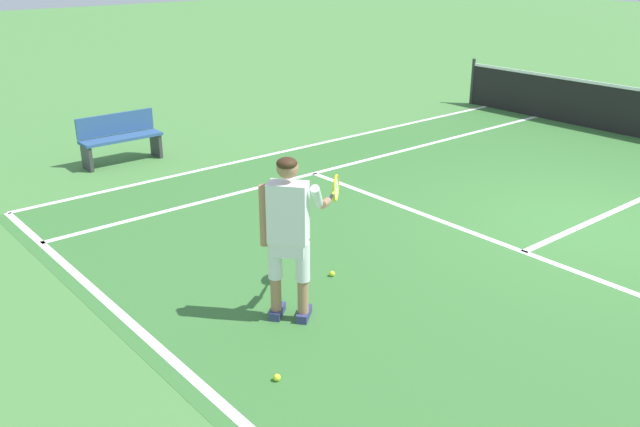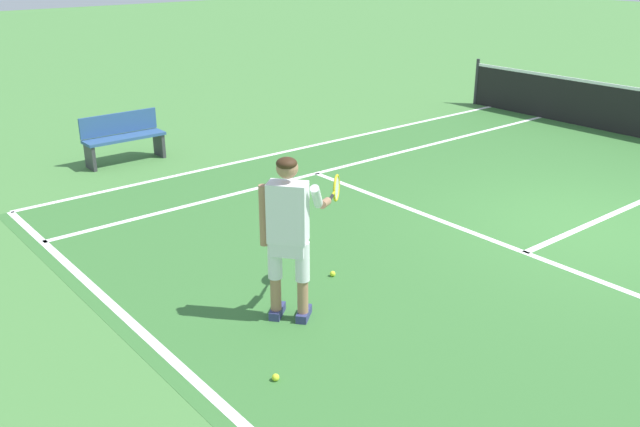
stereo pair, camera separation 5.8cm
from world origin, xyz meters
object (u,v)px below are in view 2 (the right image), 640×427
tennis_player (290,228)px  tennis_ball_near_feet (276,377)px  tennis_ball_by_baseline (333,274)px  courtside_bench (123,137)px

tennis_player → tennis_ball_near_feet: (0.80, -0.77, -0.96)m
tennis_ball_near_feet → tennis_ball_by_baseline: bearing=126.0°
tennis_ball_near_feet → courtside_bench: (-6.99, 1.79, 0.42)m
tennis_player → courtside_bench: bearing=170.7°
tennis_ball_near_feet → tennis_player: bearing=136.0°
tennis_player → tennis_ball_near_feet: bearing=-44.0°
tennis_ball_by_baseline → courtside_bench: bearing=179.1°
tennis_player → tennis_ball_by_baseline: tennis_player is taller
tennis_player → tennis_ball_by_baseline: (-0.44, 0.93, -0.96)m
tennis_player → courtside_bench: size_ratio=1.22×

